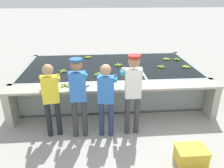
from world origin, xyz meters
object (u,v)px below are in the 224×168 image
Objects in this scene: worker_2 at (106,94)px; crate at (191,156)px; banana_bunch_floating_2 at (186,67)px; banana_bunch_floating_9 at (161,67)px; banana_bunch_floating_3 at (118,65)px; banana_bunch_floating_6 at (75,64)px; worker_0 at (51,94)px; worker_1 at (78,91)px; knife_0 at (90,85)px; banana_bunch_floating_7 at (63,71)px; banana_bunch_floating_0 at (99,74)px; worker_3 at (133,87)px; banana_bunch_floating_4 at (177,59)px; banana_bunch_floating_1 at (77,73)px; banana_bunch_floating_8 at (167,59)px; banana_bunch_ledge_0 at (65,85)px; banana_bunch_floating_5 at (88,57)px.

worker_2 reaches higher than crate.
banana_bunch_floating_9 is (-0.71, 0.05, 0.00)m from banana_bunch_floating_2.
banana_bunch_floating_6 is (-1.27, 0.18, 0.00)m from banana_bunch_floating_3.
worker_0 is 0.93× the size of worker_1.
banana_bunch_floating_7 is at bearing 126.10° from knife_0.
banana_bunch_floating_3 is at bearing 51.63° from worker_0.
banana_bunch_floating_0 is (0.99, 1.25, -0.07)m from worker_0.
worker_0 is at bearing -148.03° from banana_bunch_floating_9.
knife_0 is (-0.88, 0.63, -0.20)m from worker_3.
banana_bunch_floating_4 is at bearing 34.48° from knife_0.
banana_bunch_floating_1 and banana_bunch_floating_8 have the same top height.
worker_1 is 6.23× the size of banana_bunch_floating_9.
banana_bunch_ledge_0 is 0.81× the size of knife_0.
banana_bunch_floating_5 is at bearing 98.29° from worker_2.
worker_0 is at bearing 156.83° from crate.
banana_bunch_floating_8 is at bearing 171.41° from banana_bunch_floating_4.
banana_bunch_floating_3 and banana_bunch_floating_8 have the same top height.
worker_3 is at bearing -88.12° from banana_bunch_floating_3.
banana_bunch_floating_2 is (1.84, 1.75, -0.19)m from worker_3.
banana_bunch_floating_8 is 1.23× the size of banana_bunch_ledge_0.
worker_1 reaches higher than banana_bunch_floating_0.
banana_bunch_floating_1 and banana_bunch_floating_2 have the same top height.
worker_3 is at bearing -35.56° from knife_0.
crate is at bearing -42.92° from knife_0.
banana_bunch_floating_1 is 1.03× the size of banana_bunch_floating_7.
banana_bunch_ledge_0 is 0.56m from knife_0.
banana_bunch_floating_9 is 0.99× the size of knife_0.
worker_2 is 5.68× the size of banana_bunch_floating_5.
banana_bunch_floating_1 is 3.26m from banana_bunch_floating_4.
banana_bunch_floating_0 is 1.00× the size of banana_bunch_floating_5.
banana_bunch_floating_9 is (-0.39, -0.75, 0.00)m from banana_bunch_floating_8.
worker_2 reaches higher than banana_bunch_floating_1.
banana_bunch_floating_7 is (-0.96, 0.33, 0.00)m from banana_bunch_floating_0.
banana_bunch_floating_1 and banana_bunch_floating_4 have the same top height.
worker_1 is 2.28m from banana_bunch_floating_6.
banana_bunch_floating_8 is at bearing 32.65° from banana_bunch_ledge_0.
banana_bunch_floating_5 is at bearing 64.05° from banana_bunch_floating_7.
worker_0 is 1.59m from banana_bunch_floating_7.
banana_bunch_floating_8 is (3.15, 0.91, -0.00)m from banana_bunch_floating_7.
worker_2 is at bearing -128.63° from banana_bunch_floating_8.
worker_2 is 1.36m from banana_bunch_floating_0.
banana_bunch_floating_6 is 2.88m from banana_bunch_floating_8.
banana_bunch_floating_0 is (-0.66, 1.32, -0.19)m from worker_3.
banana_bunch_floating_0 is 0.51× the size of crate.
banana_bunch_floating_9 is at bearing 8.40° from banana_bunch_floating_1.
banana_bunch_floating_4 and banana_bunch_floating_6 have the same top height.
banana_bunch_floating_3 is 3.33m from crate.
worker_1 is at bearing -108.15° from banana_bunch_floating_0.
banana_bunch_floating_7 is at bearing -115.95° from banana_bunch_floating_5.
crate is (0.97, -3.10, -0.72)m from banana_bunch_floating_3.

